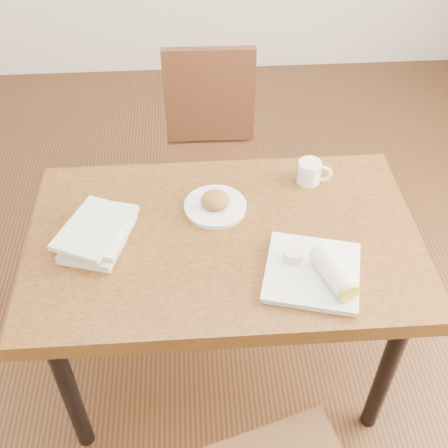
{
  "coord_description": "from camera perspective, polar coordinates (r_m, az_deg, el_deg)",
  "views": [
    {
      "loc": [
        -0.09,
        -1.29,
        2.04
      ],
      "look_at": [
        0.0,
        0.0,
        0.8
      ],
      "focal_mm": 45.0,
      "sensor_mm": 36.0,
      "label": 1
    }
  ],
  "objects": [
    {
      "name": "plate_scone",
      "position": [
        1.9,
        -0.89,
        2.02
      ],
      "size": [
        0.21,
        0.21,
        0.07
      ],
      "color": "white",
      "rests_on": "table"
    },
    {
      "name": "plate_burrito",
      "position": [
        1.7,
        9.58,
        -4.78
      ],
      "size": [
        0.34,
        0.34,
        0.09
      ],
      "color": "white",
      "rests_on": "table"
    },
    {
      "name": "chair_far",
      "position": [
        2.55,
        -1.35,
        8.13
      ],
      "size": [
        0.43,
        0.43,
        0.95
      ],
      "color": "#442213",
      "rests_on": "ground"
    },
    {
      "name": "book_stack",
      "position": [
        1.83,
        -12.68,
        -0.82
      ],
      "size": [
        0.27,
        0.31,
        0.07
      ],
      "color": "white",
      "rests_on": "table"
    },
    {
      "name": "coffee_mug",
      "position": [
        2.02,
        8.77,
        5.28
      ],
      "size": [
        0.12,
        0.08,
        0.08
      ],
      "color": "white",
      "rests_on": "table"
    },
    {
      "name": "table",
      "position": [
        1.88,
        0.0,
        -2.92
      ],
      "size": [
        1.27,
        0.79,
        0.75
      ],
      "color": "brown",
      "rests_on": "ground"
    },
    {
      "name": "ground",
      "position": [
        2.42,
        0.0,
        -13.88
      ],
      "size": [
        4.0,
        5.0,
        0.01
      ],
      "primitive_type": "cube",
      "color": "#472814",
      "rests_on": "ground"
    }
  ]
}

